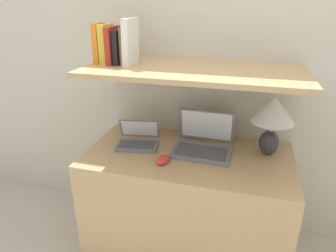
# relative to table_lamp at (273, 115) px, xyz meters

# --- Properties ---
(wall_back) EXTENTS (6.00, 0.05, 2.40)m
(wall_back) POSITION_rel_table_lamp_xyz_m (-0.46, 0.27, 0.21)
(wall_back) COLOR beige
(wall_back) RESTS_ON ground_plane
(desk) EXTENTS (1.23, 0.66, 0.74)m
(desk) POSITION_rel_table_lamp_xyz_m (-0.46, -0.13, -0.62)
(desk) COLOR tan
(desk) RESTS_ON ground_plane
(back_riser) EXTENTS (1.23, 0.04, 1.22)m
(back_riser) POSITION_rel_table_lamp_xyz_m (-0.46, 0.22, -0.38)
(back_riser) COLOR beige
(back_riser) RESTS_ON ground_plane
(shelf) EXTENTS (1.23, 0.59, 0.03)m
(shelf) POSITION_rel_table_lamp_xyz_m (-0.46, -0.05, 0.24)
(shelf) COLOR tan
(shelf) RESTS_ON back_riser
(table_lamp) EXTENTS (0.25, 0.25, 0.36)m
(table_lamp) POSITION_rel_table_lamp_xyz_m (0.00, 0.00, 0.00)
(table_lamp) COLOR #2D2D33
(table_lamp) RESTS_ON desk
(laptop_large) EXTENTS (0.36, 0.31, 0.23)m
(laptop_large) POSITION_rel_table_lamp_xyz_m (-0.38, -0.06, -0.20)
(laptop_large) COLOR slate
(laptop_large) RESTS_ON desk
(laptop_small) EXTENTS (0.29, 0.25, 0.15)m
(laptop_small) POSITION_rel_table_lamp_xyz_m (-0.79, -0.10, -0.21)
(laptop_small) COLOR slate
(laptop_small) RESTS_ON desk
(computer_mouse) EXTENTS (0.09, 0.12, 0.04)m
(computer_mouse) POSITION_rel_table_lamp_xyz_m (-0.58, -0.27, -0.23)
(computer_mouse) COLOR red
(computer_mouse) RESTS_ON desk
(router_box) EXTENTS (0.09, 0.08, 0.12)m
(router_box) POSITION_rel_table_lamp_xyz_m (-0.53, 0.13, -0.19)
(router_box) COLOR gray
(router_box) RESTS_ON desk
(book_orange) EXTENTS (0.04, 0.13, 0.23)m
(book_orange) POSITION_rel_table_lamp_xyz_m (-1.03, -0.05, 0.37)
(book_orange) COLOR orange
(book_orange) RESTS_ON shelf
(book_yellow) EXTENTS (0.04, 0.15, 0.22)m
(book_yellow) POSITION_rel_table_lamp_xyz_m (-0.98, -0.05, 0.37)
(book_yellow) COLOR gold
(book_yellow) RESTS_ON shelf
(book_red) EXTENTS (0.03, 0.18, 0.21)m
(book_red) POSITION_rel_table_lamp_xyz_m (-0.94, -0.05, 0.36)
(book_red) COLOR #A82823
(book_red) RESTS_ON shelf
(book_black) EXTENTS (0.03, 0.15, 0.19)m
(book_black) POSITION_rel_table_lamp_xyz_m (-0.90, -0.05, 0.36)
(book_black) COLOR black
(book_black) RESTS_ON shelf
(book_brown) EXTENTS (0.02, 0.12, 0.21)m
(book_brown) POSITION_rel_table_lamp_xyz_m (-0.87, -0.05, 0.36)
(book_brown) COLOR brown
(book_brown) RESTS_ON shelf
(book_white) EXTENTS (0.04, 0.18, 0.26)m
(book_white) POSITION_rel_table_lamp_xyz_m (-0.83, -0.05, 0.39)
(book_white) COLOR silver
(book_white) RESTS_ON shelf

